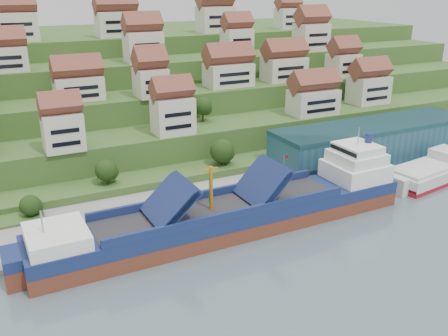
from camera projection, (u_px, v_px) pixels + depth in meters
ground at (236, 228)px, 104.49m from camera, size 300.00×300.00×0.00m
quay at (279, 183)px, 125.05m from camera, size 180.00×14.00×2.20m
hillside at (108, 89)px, 187.75m from camera, size 260.00×128.00×31.00m
hillside_village at (148, 64)px, 149.56m from camera, size 155.29×63.38×29.21m
hillside_trees at (114, 108)px, 131.23m from camera, size 141.74×62.12×32.69m
warehouse at (374, 141)px, 137.96m from camera, size 60.00×15.00×10.00m
flagpole at (284, 169)px, 118.05m from camera, size 1.28×0.16×8.00m
cargo_ship at (239, 214)px, 102.92m from camera, size 80.06×13.63×17.74m
second_ship at (433, 172)px, 128.86m from camera, size 28.05×14.03×7.78m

